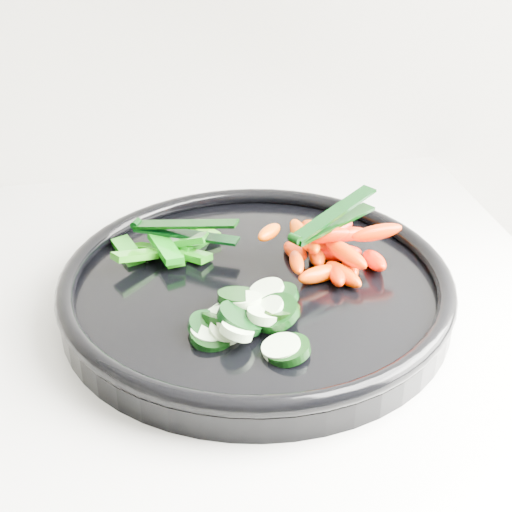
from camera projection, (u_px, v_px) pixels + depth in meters
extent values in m
cylinder|color=black|center=(256.00, 294.00, 0.69)|extent=(0.45, 0.45, 0.02)
torus|color=black|center=(256.00, 278.00, 0.68)|extent=(0.46, 0.46, 0.02)
cylinder|color=black|center=(225.00, 319.00, 0.62)|extent=(0.05, 0.05, 0.03)
cylinder|color=beige|center=(228.00, 324.00, 0.61)|extent=(0.03, 0.03, 0.02)
cylinder|color=black|center=(210.00, 328.00, 0.61)|extent=(0.05, 0.05, 0.02)
cylinder|color=beige|center=(225.00, 332.00, 0.60)|extent=(0.04, 0.04, 0.02)
cylinder|color=black|center=(287.00, 350.00, 0.58)|extent=(0.05, 0.05, 0.02)
cylinder|color=#D4F5C4|center=(282.00, 349.00, 0.59)|extent=(0.05, 0.05, 0.02)
cylinder|color=black|center=(240.00, 307.00, 0.64)|extent=(0.05, 0.05, 0.02)
cylinder|color=beige|center=(226.00, 316.00, 0.62)|extent=(0.05, 0.05, 0.02)
cylinder|color=black|center=(229.00, 320.00, 0.62)|extent=(0.06, 0.06, 0.01)
cylinder|color=beige|center=(227.00, 323.00, 0.62)|extent=(0.05, 0.05, 0.01)
cylinder|color=black|center=(212.00, 335.00, 0.60)|extent=(0.05, 0.05, 0.01)
cylinder|color=#D3F6C5|center=(208.00, 333.00, 0.60)|extent=(0.04, 0.04, 0.01)
cylinder|color=black|center=(222.00, 324.00, 0.62)|extent=(0.05, 0.05, 0.02)
cylinder|color=#E3F9C7|center=(218.00, 321.00, 0.62)|extent=(0.04, 0.04, 0.02)
cylinder|color=black|center=(275.00, 313.00, 0.61)|extent=(0.05, 0.05, 0.03)
cylinder|color=beige|center=(267.00, 310.00, 0.62)|extent=(0.04, 0.04, 0.02)
cylinder|color=black|center=(239.00, 297.00, 0.63)|extent=(0.05, 0.05, 0.02)
cylinder|color=#D5EEBF|center=(244.00, 301.00, 0.63)|extent=(0.04, 0.04, 0.02)
cylinder|color=black|center=(241.00, 318.00, 0.61)|extent=(0.05, 0.05, 0.03)
cylinder|color=beige|center=(237.00, 331.00, 0.59)|extent=(0.03, 0.03, 0.02)
cylinder|color=black|center=(277.00, 297.00, 0.63)|extent=(0.04, 0.04, 0.02)
cylinder|color=beige|center=(267.00, 291.00, 0.64)|extent=(0.03, 0.03, 0.02)
cylinder|color=black|center=(279.00, 311.00, 0.62)|extent=(0.04, 0.04, 0.02)
cylinder|color=beige|center=(265.00, 315.00, 0.61)|extent=(0.04, 0.04, 0.02)
ellipsoid|color=#E35600|center=(350.00, 263.00, 0.70)|extent=(0.02, 0.05, 0.02)
ellipsoid|color=#E73F00|center=(320.00, 274.00, 0.68)|extent=(0.05, 0.04, 0.02)
ellipsoid|color=#DE4A00|center=(343.00, 274.00, 0.68)|extent=(0.04, 0.05, 0.02)
ellipsoid|color=#F13400|center=(295.00, 251.00, 0.72)|extent=(0.03, 0.05, 0.03)
ellipsoid|color=#FF2F00|center=(374.00, 260.00, 0.70)|extent=(0.02, 0.05, 0.03)
ellipsoid|color=red|center=(317.00, 256.00, 0.71)|extent=(0.02, 0.05, 0.02)
ellipsoid|color=#E43B00|center=(337.00, 275.00, 0.68)|extent=(0.02, 0.05, 0.02)
ellipsoid|color=red|center=(339.00, 253.00, 0.71)|extent=(0.05, 0.03, 0.03)
ellipsoid|color=#FF4700|center=(316.00, 230.00, 0.75)|extent=(0.03, 0.06, 0.03)
ellipsoid|color=#E84900|center=(300.00, 233.00, 0.75)|extent=(0.02, 0.05, 0.02)
ellipsoid|color=red|center=(297.00, 262.00, 0.67)|extent=(0.02, 0.04, 0.02)
ellipsoid|color=#E14200|center=(327.00, 232.00, 0.72)|extent=(0.04, 0.06, 0.03)
ellipsoid|color=#F13600|center=(312.00, 245.00, 0.70)|extent=(0.02, 0.04, 0.02)
ellipsoid|color=#F31700|center=(346.00, 254.00, 0.68)|extent=(0.04, 0.06, 0.02)
ellipsoid|color=#F54300|center=(317.00, 244.00, 0.70)|extent=(0.04, 0.03, 0.02)
ellipsoid|color=#F91800|center=(349.00, 234.00, 0.72)|extent=(0.05, 0.03, 0.02)
ellipsoid|color=#FF3B00|center=(329.00, 236.00, 0.69)|extent=(0.04, 0.02, 0.02)
ellipsoid|color=#F64400|center=(269.00, 232.00, 0.69)|extent=(0.04, 0.04, 0.02)
ellipsoid|color=#FA1900|center=(336.00, 231.00, 0.69)|extent=(0.05, 0.04, 0.02)
ellipsoid|color=#DB3300|center=(377.00, 232.00, 0.69)|extent=(0.05, 0.02, 0.02)
cube|color=#0F740B|center=(176.00, 255.00, 0.72)|extent=(0.02, 0.05, 0.02)
cube|color=#09680C|center=(196.00, 243.00, 0.74)|extent=(0.04, 0.05, 0.02)
cube|color=#20730A|center=(204.00, 232.00, 0.76)|extent=(0.03, 0.05, 0.02)
cube|color=#246F0A|center=(190.00, 254.00, 0.72)|extent=(0.04, 0.05, 0.01)
cube|color=#0A7012|center=(128.00, 251.00, 0.73)|extent=(0.03, 0.05, 0.01)
cube|color=#246E0A|center=(147.00, 248.00, 0.73)|extent=(0.04, 0.05, 0.02)
cube|color=#096810|center=(183.00, 241.00, 0.72)|extent=(0.06, 0.04, 0.02)
cube|color=#0A6309|center=(135.00, 255.00, 0.70)|extent=(0.05, 0.04, 0.02)
cube|color=#0C6E0A|center=(165.00, 247.00, 0.71)|extent=(0.03, 0.06, 0.01)
cylinder|color=black|center=(295.00, 239.00, 0.66)|extent=(0.01, 0.01, 0.01)
cube|color=black|center=(334.00, 224.00, 0.69)|extent=(0.10, 0.08, 0.00)
cube|color=black|center=(334.00, 213.00, 0.69)|extent=(0.10, 0.08, 0.02)
cylinder|color=black|center=(136.00, 223.00, 0.73)|extent=(0.01, 0.01, 0.01)
cube|color=black|center=(186.00, 234.00, 0.72)|extent=(0.11, 0.06, 0.00)
cube|color=black|center=(185.00, 224.00, 0.72)|extent=(0.11, 0.06, 0.02)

